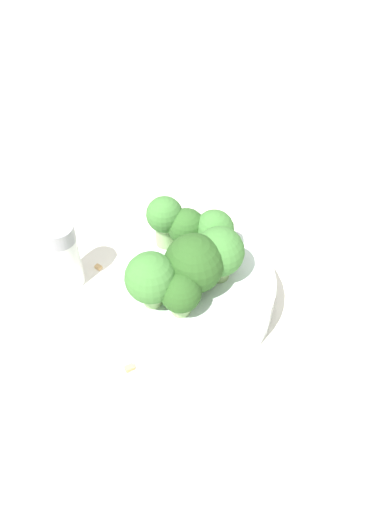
# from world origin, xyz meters

# --- Properties ---
(ground_plane) EXTENTS (3.00, 3.00, 0.00)m
(ground_plane) POSITION_xyz_m (0.00, 0.00, 0.00)
(ground_plane) COLOR silver
(bowl) EXTENTS (0.15, 0.15, 0.04)m
(bowl) POSITION_xyz_m (0.00, 0.00, 0.02)
(bowl) COLOR silver
(bowl) RESTS_ON ground_plane
(broccoli_floret_0) EXTENTS (0.04, 0.04, 0.04)m
(broccoli_floret_0) POSITION_xyz_m (-0.01, -0.04, 0.06)
(broccoli_floret_0) COLOR #8EB770
(broccoli_floret_0) RESTS_ON bowl
(broccoli_floret_1) EXTENTS (0.05, 0.05, 0.06)m
(broccoli_floret_1) POSITION_xyz_m (-0.00, -0.01, 0.07)
(broccoli_floret_1) COLOR #7A9E5B
(broccoli_floret_1) RESTS_ON bowl
(broccoli_floret_2) EXTENTS (0.04, 0.04, 0.05)m
(broccoli_floret_2) POSITION_xyz_m (0.00, 0.04, 0.07)
(broccoli_floret_2) COLOR #8EB770
(broccoli_floret_2) RESTS_ON bowl
(broccoli_floret_3) EXTENTS (0.04, 0.04, 0.05)m
(broccoli_floret_3) POSITION_xyz_m (0.02, 0.03, 0.07)
(broccoli_floret_3) COLOR #84AD66
(broccoli_floret_3) RESTS_ON bowl
(broccoli_floret_4) EXTENTS (0.03, 0.03, 0.05)m
(broccoli_floret_4) POSITION_xyz_m (-0.02, 0.05, 0.07)
(broccoli_floret_4) COLOR #8EB770
(broccoli_floret_4) RESTS_ON bowl
(broccoli_floret_5) EXTENTS (0.04, 0.04, 0.05)m
(broccoli_floret_5) POSITION_xyz_m (-0.04, -0.02, 0.07)
(broccoli_floret_5) COLOR #8EB770
(broccoli_floret_5) RESTS_ON bowl
(broccoli_floret_6) EXTENTS (0.04, 0.04, 0.05)m
(broccoli_floret_6) POSITION_xyz_m (0.02, -0.00, 0.07)
(broccoli_floret_6) COLOR #7A9E5B
(broccoli_floret_6) RESTS_ON bowl
(pepper_shaker) EXTENTS (0.03, 0.03, 0.07)m
(pepper_shaker) POSITION_xyz_m (-0.12, 0.05, 0.04)
(pepper_shaker) COLOR silver
(pepper_shaker) RESTS_ON ground_plane
(almond_crumb_0) EXTENTS (0.01, 0.01, 0.01)m
(almond_crumb_0) POSITION_xyz_m (-0.09, 0.06, 0.00)
(almond_crumb_0) COLOR tan
(almond_crumb_0) RESTS_ON ground_plane
(almond_crumb_1) EXTENTS (0.01, 0.01, 0.01)m
(almond_crumb_1) POSITION_xyz_m (-0.06, -0.06, 0.00)
(almond_crumb_1) COLOR tan
(almond_crumb_1) RESTS_ON ground_plane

